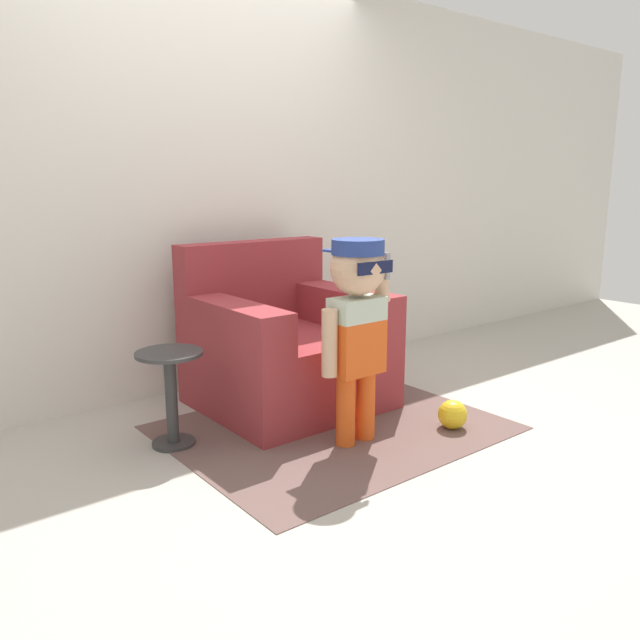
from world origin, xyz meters
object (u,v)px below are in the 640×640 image
object	(u,v)px
armchair	(285,349)
toy_ball	(453,414)
person_child	(357,310)
side_table	(171,389)

from	to	relation	value
armchair	toy_ball	world-z (taller)	armchair
armchair	person_child	world-z (taller)	person_child
armchair	toy_ball	size ratio (longest dim) A/B	6.24
armchair	person_child	bearing A→B (deg)	-94.86
side_table	toy_ball	size ratio (longest dim) A/B	3.09
person_child	toy_ball	world-z (taller)	person_child
side_table	toy_ball	distance (m)	1.47
armchair	person_child	xyz separation A→B (m)	(-0.06, -0.69, 0.35)
person_child	side_table	world-z (taller)	person_child
person_child	toy_ball	xyz separation A→B (m)	(0.52, -0.19, -0.61)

